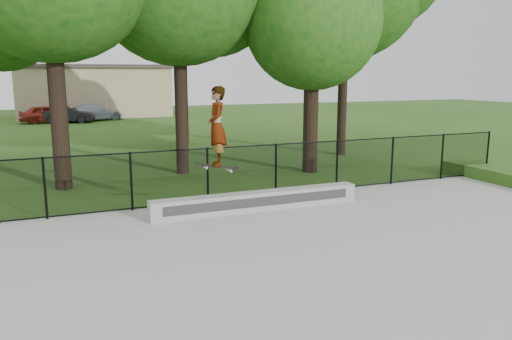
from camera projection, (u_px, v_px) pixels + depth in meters
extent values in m
plane|color=#2B5317|center=(416.00, 272.00, 8.82)|extent=(100.00, 100.00, 0.00)
cube|color=#A7A7A2|center=(416.00, 270.00, 8.81)|extent=(14.00, 12.00, 0.06)
cube|color=#A0A19C|center=(258.00, 201.00, 12.62)|extent=(5.51, 0.40, 0.47)
imported|color=maroon|center=(47.00, 114.00, 36.40)|extent=(3.96, 2.11, 1.29)
imported|color=black|center=(68.00, 115.00, 36.47)|extent=(3.44, 2.04, 1.17)
imported|color=#A6ABBC|center=(94.00, 112.00, 38.32)|extent=(4.35, 2.93, 1.26)
cube|color=black|center=(217.00, 166.00, 11.78)|extent=(0.83, 0.23, 0.17)
imported|color=#B1DDE9|center=(217.00, 126.00, 11.61)|extent=(0.57, 0.75, 1.86)
cylinder|color=black|center=(45.00, 188.00, 11.73)|extent=(0.06, 0.06, 1.50)
cylinder|color=black|center=(131.00, 181.00, 12.49)|extent=(0.06, 0.06, 1.50)
cylinder|color=black|center=(208.00, 175.00, 13.25)|extent=(0.06, 0.06, 1.50)
cylinder|color=black|center=(276.00, 170.00, 14.01)|extent=(0.06, 0.06, 1.50)
cylinder|color=black|center=(337.00, 165.00, 14.77)|extent=(0.06, 0.06, 1.50)
cylinder|color=black|center=(392.00, 161.00, 15.53)|extent=(0.06, 0.06, 1.50)
cylinder|color=black|center=(442.00, 157.00, 16.29)|extent=(0.06, 0.06, 1.50)
cylinder|color=black|center=(488.00, 153.00, 17.05)|extent=(0.06, 0.06, 1.50)
cylinder|color=black|center=(276.00, 144.00, 13.88)|extent=(16.00, 0.04, 0.04)
cylinder|color=black|center=(276.00, 194.00, 14.14)|extent=(16.00, 0.04, 0.04)
cube|color=black|center=(276.00, 170.00, 14.01)|extent=(16.00, 0.01, 1.50)
cylinder|color=black|center=(181.00, 101.00, 17.29)|extent=(0.44, 0.44, 5.08)
cylinder|color=black|center=(343.00, 91.00, 21.46)|extent=(0.44, 0.44, 5.49)
cylinder|color=black|center=(311.00, 117.00, 17.67)|extent=(0.44, 0.44, 3.96)
sphere|color=#164A13|center=(313.00, 21.00, 17.05)|extent=(4.75, 4.75, 4.75)
cylinder|color=black|center=(58.00, 104.00, 14.86)|extent=(0.44, 0.44, 5.14)
cylinder|color=black|center=(183.00, 91.00, 24.82)|extent=(0.44, 0.44, 5.33)
cube|color=tan|center=(94.00, 93.00, 42.11)|extent=(12.00, 6.00, 4.00)
cube|color=#3F3833|center=(92.00, 67.00, 41.71)|extent=(12.40, 6.40, 0.30)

